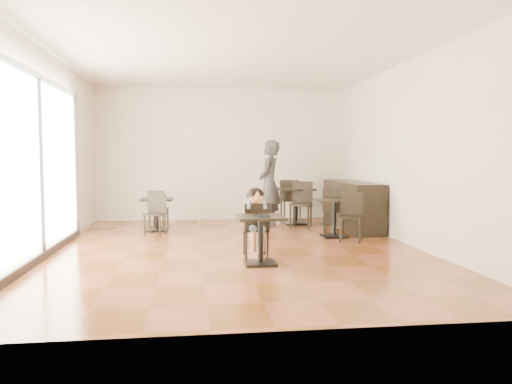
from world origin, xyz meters
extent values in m
cube|color=brown|center=(0.00, 0.00, 0.00)|extent=(6.00, 8.00, 0.01)
cube|color=white|center=(0.00, 0.00, 3.20)|extent=(6.00, 8.00, 0.01)
cube|color=white|center=(0.00, 4.00, 1.60)|extent=(6.00, 0.01, 3.20)
cube|color=white|center=(0.00, -4.00, 1.60)|extent=(6.00, 0.01, 3.20)
cube|color=white|center=(-3.00, 0.00, 1.60)|extent=(0.01, 8.00, 3.20)
cube|color=white|center=(3.00, 0.00, 1.60)|extent=(0.01, 8.00, 3.20)
cube|color=white|center=(-2.97, -0.50, 1.40)|extent=(0.04, 4.50, 2.60)
cylinder|color=black|center=(0.23, -1.38, 0.70)|extent=(0.23, 0.23, 0.01)
imported|color=#38373C|center=(0.95, 2.55, 0.95)|extent=(0.68, 0.81, 1.89)
cube|color=black|center=(2.65, 2.00, 0.50)|extent=(0.60, 2.40, 1.00)
camera|label=1|loc=(-0.74, -8.21, 1.52)|focal=35.00mm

